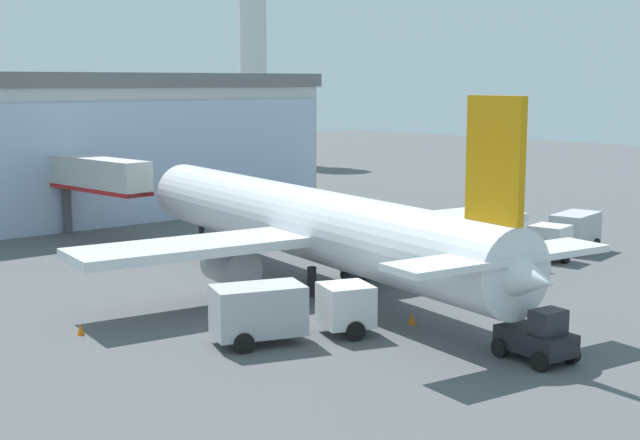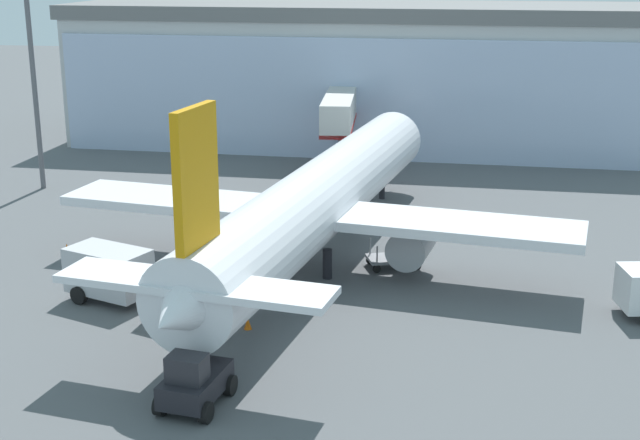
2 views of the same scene
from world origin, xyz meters
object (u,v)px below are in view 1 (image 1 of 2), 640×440
object	(u,v)px
fuel_truck	(567,233)
safety_cone_wingtip	(81,329)
baggage_cart	(362,267)
safety_cone_nose	(412,319)
airplane	(310,224)
jet_bridge	(95,177)
pushback_tug	(538,338)
catering_truck	(287,309)
control_tower	(253,24)

from	to	relation	value
fuel_truck	safety_cone_wingtip	world-z (taller)	fuel_truck
baggage_cart	safety_cone_nose	size ratio (longest dim) A/B	5.77
fuel_truck	airplane	bearing A→B (deg)	-23.80
airplane	safety_cone_wingtip	world-z (taller)	airplane
jet_bridge	pushback_tug	size ratio (longest dim) A/B	3.28
catering_truck	safety_cone_nose	bearing A→B (deg)	3.91
control_tower	safety_cone_nose	distance (m)	93.19
control_tower	catering_truck	distance (m)	94.92
jet_bridge	safety_cone_wingtip	size ratio (longest dim) A/B	20.56
control_tower	baggage_cart	distance (m)	82.33
jet_bridge	safety_cone_wingtip	distance (m)	25.95
airplane	pushback_tug	bearing A→B (deg)	-177.81
jet_bridge	control_tower	size ratio (longest dim) A/B	0.34
catering_truck	baggage_cart	bearing A→B (deg)	52.71
pushback_tug	jet_bridge	bearing A→B (deg)	8.07
fuel_truck	control_tower	bearing A→B (deg)	-122.16
control_tower	fuel_truck	distance (m)	79.37
pushback_tug	safety_cone_nose	size ratio (longest dim) A/B	6.27
airplane	safety_cone_nose	xyz separation A→B (m)	(-1.88, -9.38, -3.27)
fuel_truck	safety_cone_wingtip	bearing A→B (deg)	-17.29
baggage_cart	fuel_truck	bearing A→B (deg)	142.49
baggage_cart	safety_cone_wingtip	xyz separation A→B (m)	(-18.57, -0.16, -0.23)
control_tower	pushback_tug	xyz separation A→B (m)	(-51.19, -83.00, -18.73)
airplane	baggage_cart	distance (m)	5.14
pushback_tug	catering_truck	bearing A→B (deg)	41.12
jet_bridge	safety_cone_nose	size ratio (longest dim) A/B	20.56
control_tower	jet_bridge	bearing A→B (deg)	-138.52
pushback_tug	fuel_truck	bearing A→B (deg)	-51.59
control_tower	baggage_cart	xyz separation A→B (m)	(-44.75, -66.38, -19.21)
catering_truck	pushback_tug	bearing A→B (deg)	-36.56
jet_bridge	fuel_truck	size ratio (longest dim) A/B	1.50
airplane	baggage_cart	size ratio (longest dim) A/B	11.67
fuel_truck	baggage_cart	distance (m)	15.60
safety_cone_wingtip	baggage_cart	bearing A→B (deg)	0.50
jet_bridge	airplane	distance (m)	21.89
jet_bridge	airplane	world-z (taller)	airplane
control_tower	safety_cone_wingtip	xyz separation A→B (m)	(-63.32, -66.54, -19.43)
airplane	catering_truck	size ratio (longest dim) A/B	4.88
fuel_truck	safety_cone_nose	size ratio (longest dim) A/B	13.75
safety_cone_nose	safety_cone_wingtip	distance (m)	15.53
baggage_cart	safety_cone_wingtip	size ratio (longest dim) A/B	5.77
airplane	jet_bridge	bearing A→B (deg)	13.79
safety_cone_wingtip	pushback_tug	bearing A→B (deg)	-53.61
fuel_truck	baggage_cart	xyz separation A→B (m)	(-14.81, 4.82, -0.97)
control_tower	catering_truck	xyz separation A→B (m)	(-56.95, -73.71, -18.24)
control_tower	airplane	bearing A→B (deg)	-126.40
pushback_tug	safety_cone_wingtip	distance (m)	20.46
jet_bridge	safety_cone_wingtip	bearing A→B (deg)	146.28
fuel_truck	pushback_tug	distance (m)	24.31
baggage_cart	pushback_tug	xyz separation A→B (m)	(-6.44, -16.63, 0.47)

